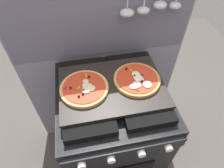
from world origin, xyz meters
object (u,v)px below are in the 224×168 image
object	(u,v)px
pizza_left	(84,88)
pizza_right	(137,79)
stove	(112,130)
baking_tray	(112,86)

from	to	relation	value
pizza_left	pizza_right	size ratio (longest dim) A/B	1.00
stove	baking_tray	bearing A→B (deg)	90.00
stove	pizza_left	bearing A→B (deg)	179.10
baking_tray	pizza_left	bearing A→B (deg)	179.77
pizza_left	pizza_right	bearing A→B (deg)	0.98
stove	baking_tray	xyz separation A→B (m)	(0.00, 0.00, 0.46)
baking_tray	pizza_left	size ratio (longest dim) A/B	2.22
stove	baking_tray	distance (m)	0.46
stove	pizza_right	world-z (taller)	pizza_right
stove	pizza_left	distance (m)	0.50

